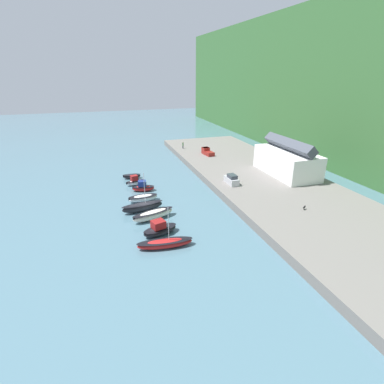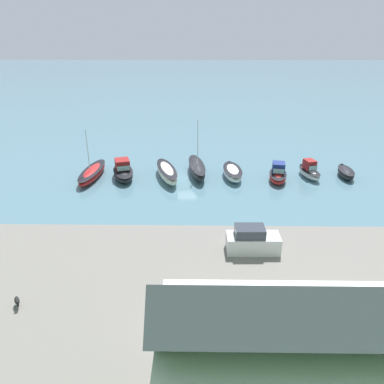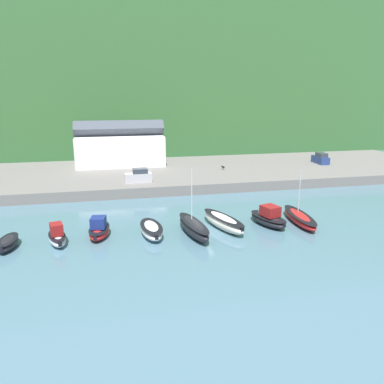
# 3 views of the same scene
# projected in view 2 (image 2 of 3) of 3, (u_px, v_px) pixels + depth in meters

# --- Properties ---
(ground_plane) EXTENTS (320.00, 320.00, 0.00)m
(ground_plane) POSITION_uv_depth(u_px,v_px,m) (187.00, 178.00, 48.05)
(ground_plane) COLOR slate
(quay_promenade) EXTENTS (106.84, 25.82, 1.59)m
(quay_promenade) POSITION_uv_depth(u_px,v_px,m) (174.00, 345.00, 22.25)
(quay_promenade) COLOR slate
(quay_promenade) RESTS_ON ground_plane
(moored_boat_0) EXTENTS (1.99, 4.35, 1.12)m
(moored_boat_0) POSITION_uv_depth(u_px,v_px,m) (346.00, 173.00, 48.02)
(moored_boat_0) COLOR black
(moored_boat_0) RESTS_ON ground_plane
(moored_boat_1) EXTENTS (2.72, 4.68, 2.30)m
(moored_boat_1) POSITION_uv_depth(u_px,v_px,m) (309.00, 171.00, 47.83)
(moored_boat_1) COLOR silver
(moored_boat_1) RESTS_ON ground_plane
(moored_boat_2) EXTENTS (2.85, 5.05, 2.32)m
(moored_boat_2) POSITION_uv_depth(u_px,v_px,m) (278.00, 174.00, 46.86)
(moored_boat_2) COLOR red
(moored_boat_2) RESTS_ON ground_plane
(moored_boat_3) EXTENTS (2.75, 6.08, 1.31)m
(moored_boat_3) POSITION_uv_depth(u_px,v_px,m) (232.00, 172.00, 47.83)
(moored_boat_3) COLOR white
(moored_boat_3) RESTS_ON ground_plane
(moored_boat_4) EXTENTS (2.99, 8.03, 7.44)m
(moored_boat_4) POSITION_uv_depth(u_px,v_px,m) (197.00, 169.00, 48.54)
(moored_boat_4) COLOR black
(moored_boat_4) RESTS_ON ground_plane
(moored_boat_5) EXTENTS (4.17, 8.08, 1.59)m
(moored_boat_5) POSITION_uv_depth(u_px,v_px,m) (167.00, 172.00, 47.47)
(moored_boat_5) COLOR white
(moored_boat_5) RESTS_ON ground_plane
(moored_boat_6) EXTENTS (3.95, 6.18, 2.46)m
(moored_boat_6) POSITION_uv_depth(u_px,v_px,m) (123.00, 172.00, 47.54)
(moored_boat_6) COLOR black
(moored_boat_6) RESTS_ON ground_plane
(moored_boat_7) EXTENTS (2.79, 8.47, 6.46)m
(moored_boat_7) POSITION_uv_depth(u_px,v_px,m) (92.00, 173.00, 47.78)
(moored_boat_7) COLOR red
(moored_boat_7) RESTS_ON ground_plane
(parked_car_0) EXTENTS (4.23, 1.87, 2.16)m
(parked_car_0) POSITION_uv_depth(u_px,v_px,m) (252.00, 241.00, 29.58)
(parked_car_0) COLOR #B7B7BC
(parked_car_0) RESTS_ON quay_promenade
(dog_on_quay) EXTENTS (0.67, 0.84, 0.68)m
(dog_on_quay) POSITION_uv_depth(u_px,v_px,m) (17.00, 301.00, 23.90)
(dog_on_quay) COLOR black
(dog_on_quay) RESTS_ON quay_promenade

